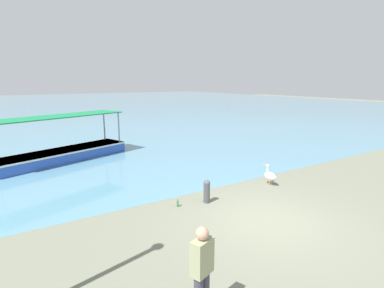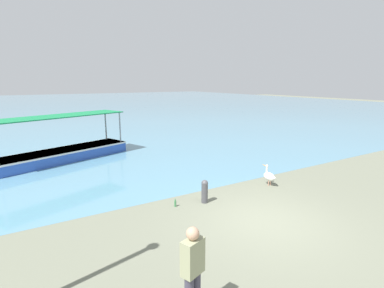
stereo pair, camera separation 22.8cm
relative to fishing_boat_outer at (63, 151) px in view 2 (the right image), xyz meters
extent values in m
plane|color=slate|center=(3.90, -10.33, -0.46)|extent=(120.00, 120.00, 0.00)
cube|color=#5A8CA5|center=(3.90, 37.67, -0.46)|extent=(110.00, 90.00, 0.00)
cube|color=blue|center=(0.00, 0.00, -0.18)|extent=(6.90, 3.78, 0.55)
cube|color=silver|center=(0.00, 0.00, 0.05)|extent=(6.95, 3.83, 0.08)
cylinder|color=#99999E|center=(2.72, 1.69, 0.94)|extent=(0.08, 0.08, 1.70)
cylinder|color=#99999E|center=(3.17, 0.41, 0.94)|extent=(0.08, 0.08, 1.70)
cube|color=#187C46|center=(0.00, 0.00, 1.81)|extent=(6.74, 3.80, 0.05)
cylinder|color=#E0997A|center=(6.21, -8.21, -0.35)|extent=(0.03, 0.03, 0.22)
cylinder|color=#E0997A|center=(6.31, -8.21, -0.35)|extent=(0.03, 0.03, 0.22)
ellipsoid|color=white|center=(6.26, -8.18, -0.11)|extent=(0.31, 0.58, 0.32)
ellipsoid|color=white|center=(6.24, -8.43, -0.09)|extent=(0.13, 0.17, 0.10)
cylinder|color=white|center=(6.27, -8.03, 0.12)|extent=(0.07, 0.07, 0.26)
sphere|color=white|center=(6.27, -8.03, 0.28)|extent=(0.11, 0.11, 0.11)
cone|color=#E5933F|center=(6.28, -7.86, 0.27)|extent=(0.07, 0.30, 0.06)
cylinder|color=#47474C|center=(3.18, -8.28, -0.14)|extent=(0.21, 0.21, 0.65)
sphere|color=#4C4C51|center=(3.18, -8.28, 0.21)|extent=(0.23, 0.23, 0.23)
cube|color=#999D77|center=(0.25, -12.32, 0.70)|extent=(0.45, 0.34, 0.62)
sphere|color=tan|center=(0.25, -12.32, 1.12)|extent=(0.22, 0.22, 0.22)
cylinder|color=#3F7F4C|center=(2.18, -8.07, -0.36)|extent=(0.07, 0.07, 0.20)
cylinder|color=#3F7F4C|center=(2.18, -8.07, -0.23)|extent=(0.03, 0.03, 0.07)
camera|label=1|loc=(-2.26, -15.98, 3.53)|focal=28.00mm
camera|label=2|loc=(-2.06, -16.10, 3.53)|focal=28.00mm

